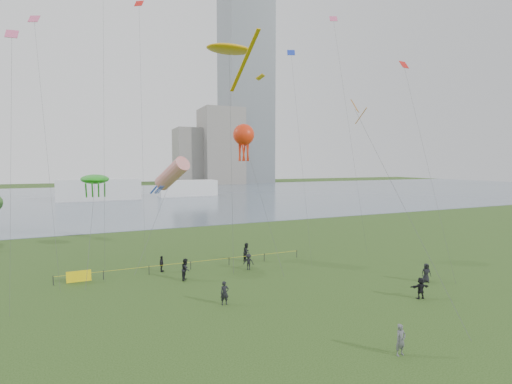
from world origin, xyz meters
name	(u,v)px	position (x,y,z in m)	size (l,w,h in m)	color
ground_plane	(318,327)	(0.00, 0.00, 0.00)	(400.00, 400.00, 0.00)	#223D13
lake	(142,197)	(0.00, 100.00, 0.02)	(400.00, 120.00, 0.08)	slate
tower	(245,70)	(62.00, 168.00, 60.00)	(24.00, 24.00, 120.00)	slate
building_mid	(221,146)	(46.00, 162.00, 19.00)	(20.00, 20.00, 38.00)	slate
building_low	(191,156)	(32.00, 168.00, 14.00)	(16.00, 18.00, 28.00)	slate
pavilion_left	(100,189)	(-12.00, 95.00, 3.00)	(22.00, 8.00, 6.00)	silver
pavilion_right	(188,188)	(14.00, 98.00, 2.50)	(18.00, 7.00, 5.00)	white
fence	(125,271)	(-10.58, 15.98, 0.55)	(24.07, 0.07, 1.05)	black
kite_flyer	(401,340)	(2.26, -4.75, 0.87)	(0.64, 0.42, 1.74)	#56595D
spectator_a	(186,269)	(-5.63, 12.93, 0.98)	(0.95, 0.74, 1.96)	black
spectator_b	(249,262)	(0.78, 13.66, 0.80)	(1.03, 0.59, 1.60)	black
spectator_c	(162,264)	(-7.22, 16.37, 0.78)	(0.91, 0.38, 1.55)	black
spectator_d	(426,273)	(13.82, 3.95, 0.83)	(0.81, 0.53, 1.66)	black
spectator_e	(421,288)	(10.11, 1.14, 0.83)	(1.55, 0.49, 1.67)	black
spectator_f	(225,293)	(-4.27, 6.00, 0.88)	(0.64, 0.42, 1.76)	black
spectator_g	(247,252)	(1.85, 16.81, 0.98)	(0.95, 0.74, 1.96)	black
kite_stingray	(230,50)	(0.31, 17.65, 22.22)	(4.84, 9.99, 22.69)	#3F3F42
kite_windsock	(172,174)	(-5.30, 20.47, 9.37)	(6.27, 6.83, 11.25)	#3F3F42
kite_creature	(95,179)	(-12.91, 20.82, 8.90)	(2.67, 9.64, 9.39)	#3F3F42
kite_octopus	(244,135)	(2.21, 18.55, 13.56)	(2.34, 9.60, 14.80)	#3F3F42
kite_delta	(360,116)	(9.61, 8.19, 14.80)	(3.13, 15.06, 16.42)	#3F3F42
small_kites	(202,26)	(-2.51, 18.10, 24.32)	(35.20, 15.70, 8.44)	#E5598C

